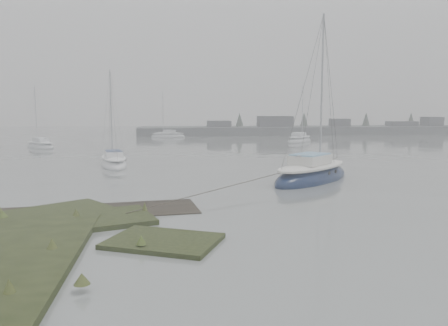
% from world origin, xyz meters
% --- Properties ---
extents(ground, '(160.00, 160.00, 0.00)m').
position_xyz_m(ground, '(0.00, 30.00, 0.00)').
color(ground, slate).
rests_on(ground, ground).
extents(far_shoreline, '(60.00, 8.00, 4.15)m').
position_xyz_m(far_shoreline, '(26.84, 61.90, 0.85)').
color(far_shoreline, '#4C4F51').
rests_on(far_shoreline, ground).
extents(sailboat_main, '(7.42, 7.22, 11.00)m').
position_xyz_m(sailboat_main, '(9.59, 11.14, 0.34)').
color(sailboat_main, '#0B1633').
rests_on(sailboat_main, ground).
extents(sailboat_white, '(3.08, 6.01, 8.10)m').
position_xyz_m(sailboat_white, '(-3.37, 19.98, 0.25)').
color(sailboat_white, silver).
rests_on(sailboat_white, ground).
extents(sailboat_far_a, '(4.89, 5.26, 7.64)m').
position_xyz_m(sailboat_far_a, '(-13.63, 38.00, 0.24)').
color(sailboat_far_a, '#ACB2B5').
rests_on(sailboat_far_a, ground).
extents(sailboat_far_b, '(5.52, 5.76, 8.48)m').
position_xyz_m(sailboat_far_b, '(18.85, 42.99, 0.26)').
color(sailboat_far_b, '#9DA1A6').
rests_on(sailboat_far_b, ground).
extents(sailboat_far_c, '(5.69, 2.63, 7.73)m').
position_xyz_m(sailboat_far_c, '(1.12, 55.90, 0.24)').
color(sailboat_far_c, '#B7BBC3').
rests_on(sailboat_far_c, ground).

